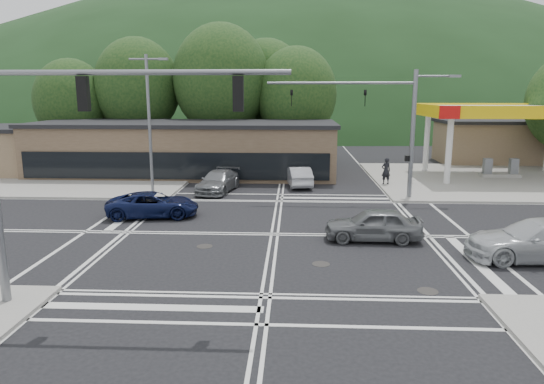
{
  "coord_description": "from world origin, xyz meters",
  "views": [
    {
      "loc": [
        0.92,
        -22.2,
        6.64
      ],
      "look_at": [
        -0.27,
        3.2,
        1.4
      ],
      "focal_mm": 32.0,
      "sensor_mm": 36.0,
      "label": 1
    }
  ],
  "objects_px": {
    "car_blue_west": "(153,205)",
    "pedestrian": "(386,171)",
    "car_northbound": "(218,181)",
    "car_silver_east": "(539,240)",
    "car_queue_a": "(299,176)",
    "car_queue_b": "(295,168)",
    "car_grey_center": "(373,224)"
  },
  "relations": [
    {
      "from": "car_northbound",
      "to": "car_queue_a",
      "type": "bearing_deg",
      "value": 33.01
    },
    {
      "from": "car_blue_west",
      "to": "car_silver_east",
      "type": "distance_m",
      "value": 18.54
    },
    {
      "from": "car_silver_east",
      "to": "car_queue_a",
      "type": "distance_m",
      "value": 18.1
    },
    {
      "from": "car_queue_a",
      "to": "car_northbound",
      "type": "relative_size",
      "value": 0.88
    },
    {
      "from": "car_queue_b",
      "to": "car_northbound",
      "type": "distance_m",
      "value": 7.67
    },
    {
      "from": "pedestrian",
      "to": "car_northbound",
      "type": "bearing_deg",
      "value": -2.0
    },
    {
      "from": "car_northbound",
      "to": "pedestrian",
      "type": "relative_size",
      "value": 2.58
    },
    {
      "from": "car_queue_a",
      "to": "car_queue_b",
      "type": "distance_m",
      "value": 3.25
    },
    {
      "from": "car_silver_east",
      "to": "pedestrian",
      "type": "xyz_separation_m",
      "value": [
        -3.26,
        15.62,
        0.27
      ]
    },
    {
      "from": "car_grey_center",
      "to": "car_queue_b",
      "type": "bearing_deg",
      "value": -166.02
    },
    {
      "from": "car_silver_east",
      "to": "car_queue_a",
      "type": "xyz_separation_m",
      "value": [
        -9.53,
        15.39,
        -0.11
      ]
    },
    {
      "from": "car_queue_b",
      "to": "pedestrian",
      "type": "distance_m",
      "value": 7.17
    },
    {
      "from": "car_blue_west",
      "to": "car_grey_center",
      "type": "relative_size",
      "value": 1.11
    },
    {
      "from": "car_silver_east",
      "to": "car_northbound",
      "type": "xyz_separation_m",
      "value": [
        -15.01,
        13.04,
        -0.11
      ]
    },
    {
      "from": "car_northbound",
      "to": "car_silver_east",
      "type": "bearing_deg",
      "value": -31.14
    },
    {
      "from": "car_blue_west",
      "to": "car_queue_a",
      "type": "bearing_deg",
      "value": -49.3
    },
    {
      "from": "car_queue_b",
      "to": "car_queue_a",
      "type": "bearing_deg",
      "value": 99.02
    },
    {
      "from": "car_silver_east",
      "to": "car_northbound",
      "type": "bearing_deg",
      "value": -130.96
    },
    {
      "from": "car_grey_center",
      "to": "car_queue_b",
      "type": "xyz_separation_m",
      "value": [
        -3.53,
        16.26,
        0.05
      ]
    },
    {
      "from": "car_queue_a",
      "to": "pedestrian",
      "type": "relative_size",
      "value": 2.28
    },
    {
      "from": "car_queue_b",
      "to": "pedestrian",
      "type": "height_order",
      "value": "pedestrian"
    },
    {
      "from": "car_silver_east",
      "to": "car_queue_a",
      "type": "height_order",
      "value": "car_silver_east"
    },
    {
      "from": "car_queue_a",
      "to": "car_blue_west",
      "type": "bearing_deg",
      "value": 41.49
    },
    {
      "from": "car_queue_b",
      "to": "pedestrian",
      "type": "bearing_deg",
      "value": 160.12
    },
    {
      "from": "car_queue_b",
      "to": "pedestrian",
      "type": "xyz_separation_m",
      "value": [
        6.5,
        -3.01,
        0.31
      ]
    },
    {
      "from": "pedestrian",
      "to": "car_queue_a",
      "type": "bearing_deg",
      "value": -12.27
    },
    {
      "from": "car_blue_west",
      "to": "car_northbound",
      "type": "xyz_separation_m",
      "value": [
        2.48,
        6.9,
        0.04
      ]
    },
    {
      "from": "car_blue_west",
      "to": "car_grey_center",
      "type": "bearing_deg",
      "value": -117.1
    },
    {
      "from": "car_blue_west",
      "to": "car_grey_center",
      "type": "height_order",
      "value": "car_grey_center"
    },
    {
      "from": "car_silver_east",
      "to": "car_northbound",
      "type": "height_order",
      "value": "car_silver_east"
    },
    {
      "from": "car_blue_west",
      "to": "car_queue_b",
      "type": "bearing_deg",
      "value": -40.34
    },
    {
      "from": "car_blue_west",
      "to": "pedestrian",
      "type": "bearing_deg",
      "value": -64.93
    }
  ]
}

